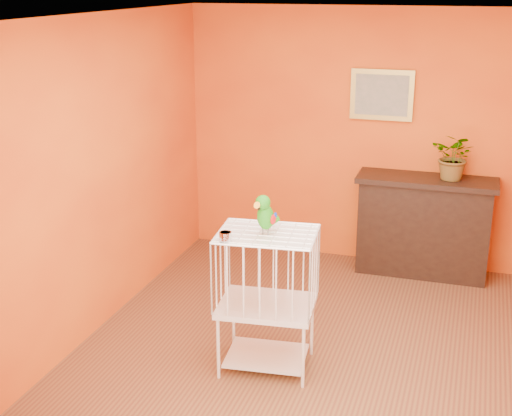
% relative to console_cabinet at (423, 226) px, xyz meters
% --- Properties ---
extents(ground, '(4.50, 4.50, 0.00)m').
position_rel_console_cabinet_xyz_m(ground, '(-0.51, -2.02, -0.50)').
color(ground, brown).
rests_on(ground, ground).
extents(room_shell, '(4.50, 4.50, 4.50)m').
position_rel_console_cabinet_xyz_m(room_shell, '(-0.51, -2.02, 1.08)').
color(room_shell, orange).
rests_on(room_shell, ground).
extents(console_cabinet, '(1.35, 0.48, 1.00)m').
position_rel_console_cabinet_xyz_m(console_cabinet, '(0.00, 0.00, 0.00)').
color(console_cabinet, black).
rests_on(console_cabinet, ground).
extents(potted_plant, '(0.55, 0.58, 0.36)m').
position_rel_console_cabinet_xyz_m(potted_plant, '(0.24, 0.00, 0.68)').
color(potted_plant, '#26722D').
rests_on(potted_plant, console_cabinet).
extents(framed_picture, '(0.62, 0.04, 0.50)m').
position_rel_console_cabinet_xyz_m(framed_picture, '(-0.51, 0.20, 1.25)').
color(framed_picture, '#AE933E').
rests_on(framed_picture, room_shell).
extents(birdcage, '(0.76, 0.61, 1.09)m').
position_rel_console_cabinet_xyz_m(birdcage, '(-0.96, -2.21, 0.07)').
color(birdcage, silver).
rests_on(birdcage, ground).
extents(feed_cup, '(0.09, 0.09, 0.06)m').
position_rel_console_cabinet_xyz_m(feed_cup, '(-1.19, -2.45, 0.62)').
color(feed_cup, silver).
rests_on(feed_cup, birdcage).
extents(parrot, '(0.16, 0.28, 0.31)m').
position_rel_console_cabinet_xyz_m(parrot, '(-0.96, -2.24, 0.74)').
color(parrot, '#59544C').
rests_on(parrot, birdcage).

